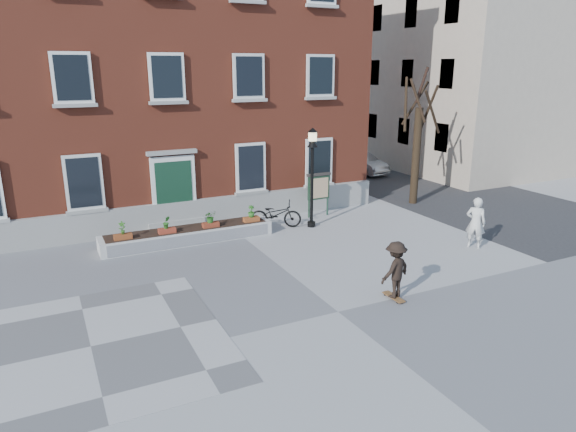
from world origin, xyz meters
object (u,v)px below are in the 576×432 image
parked_car (361,163)px  lamp_post (312,164)px  bystander (476,223)px  bicycle (276,214)px  skateboarder (395,270)px  notice_board (319,187)px

parked_car → lamp_post: bearing=-140.8°
bystander → lamp_post: (-3.97, 4.70, 1.62)m
bicycle → parked_car: (9.08, 7.54, 0.09)m
parked_car → skateboarder: (-8.93, -14.98, 0.24)m
bystander → notice_board: bearing=-10.2°
bystander → skateboarder: (-5.12, -2.16, -0.05)m
parked_car → bystander: bystander is taller
bicycle → notice_board: notice_board is taller
parked_car → notice_board: notice_board is taller
bystander → skateboarder: size_ratio=1.10×
lamp_post → notice_board: lamp_post is taller
bystander → notice_board: notice_board is taller
notice_board → bicycle: bearing=-165.5°
skateboarder → lamp_post: bearing=80.4°
parked_car → skateboarder: bearing=-127.8°
skateboarder → notice_board: bearing=75.2°
bystander → lamp_post: 6.36m
notice_board → skateboarder: notice_board is taller
bicycle → notice_board: size_ratio=1.08×
bicycle → notice_board: (2.28, 0.59, 0.73)m
bicycle → lamp_post: bearing=-86.2°
bicycle → parked_car: 11.81m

